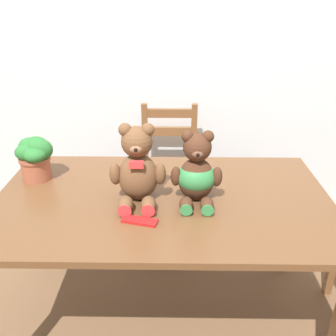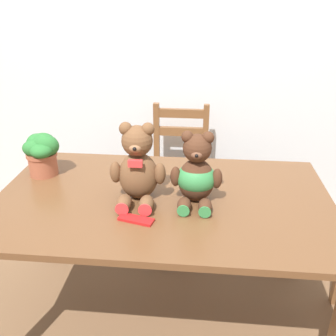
% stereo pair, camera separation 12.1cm
% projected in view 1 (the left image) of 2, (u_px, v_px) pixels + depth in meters
% --- Properties ---
extents(wall_back, '(8.00, 0.04, 2.60)m').
position_uv_depth(wall_back, '(167.00, 39.00, 2.55)').
color(wall_back, silver).
rests_on(wall_back, ground_plane).
extents(dining_table, '(1.55, 0.93, 0.73)m').
position_uv_depth(dining_table, '(163.00, 213.00, 1.76)').
color(dining_table, brown).
rests_on(dining_table, ground_plane).
extents(wooden_chair_behind, '(0.39, 0.46, 0.90)m').
position_uv_depth(wooden_chair_behind, '(169.00, 173.00, 2.60)').
color(wooden_chair_behind, brown).
rests_on(wooden_chair_behind, ground_plane).
extents(teddy_bear_left, '(0.25, 0.25, 0.36)m').
position_uv_depth(teddy_bear_left, '(138.00, 169.00, 1.64)').
color(teddy_bear_left, brown).
rests_on(teddy_bear_left, dining_table).
extents(teddy_bear_right, '(0.23, 0.23, 0.33)m').
position_uv_depth(teddy_bear_right, '(196.00, 174.00, 1.65)').
color(teddy_bear_right, '#472819').
rests_on(teddy_bear_right, dining_table).
extents(potted_plant, '(0.18, 0.17, 0.22)m').
position_uv_depth(potted_plant, '(35.00, 155.00, 1.84)').
color(potted_plant, '#9E5138').
rests_on(potted_plant, dining_table).
extents(chocolate_bar, '(0.16, 0.09, 0.01)m').
position_uv_depth(chocolate_bar, '(140.00, 221.00, 1.54)').
color(chocolate_bar, red).
rests_on(chocolate_bar, dining_table).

